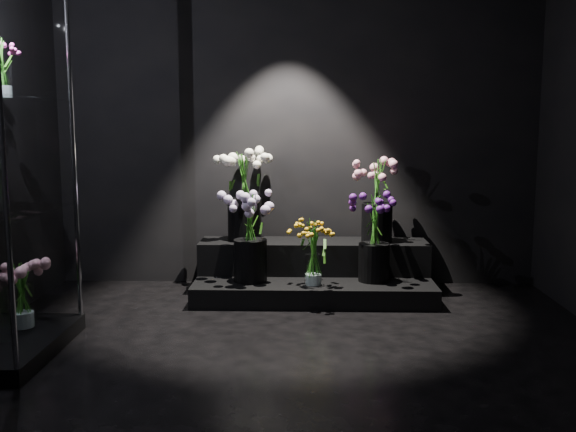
{
  "coord_description": "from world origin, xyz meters",
  "views": [
    {
      "loc": [
        0.08,
        -3.38,
        1.35
      ],
      "look_at": [
        -0.05,
        1.2,
        0.69
      ],
      "focal_mm": 40.0,
      "sensor_mm": 36.0,
      "label": 1
    }
  ],
  "objects": [
    {
      "name": "bouquet_orange_bells",
      "position": [
        0.14,
        1.3,
        0.41
      ],
      "size": [
        0.37,
        0.37,
        0.49
      ],
      "rotation": [
        0.0,
        0.0,
        -0.4
      ],
      "color": "white",
      "rests_on": "display_riser"
    },
    {
      "name": "bouquet_case_magenta",
      "position": [
        -1.69,
        0.38,
        1.68
      ],
      "size": [
        0.28,
        0.28,
        0.36
      ],
      "rotation": [
        0.0,
        0.0,
        -0.35
      ],
      "color": "white",
      "rests_on": "display_case"
    },
    {
      "name": "bouquet_cream_roses",
      "position": [
        -0.42,
        1.78,
        0.85
      ],
      "size": [
        0.55,
        0.55,
        0.75
      ],
      "rotation": [
        0.0,
        0.0,
        -0.37
      ],
      "color": "black",
      "rests_on": "display_riser"
    },
    {
      "name": "wall_front",
      "position": [
        0.0,
        -2.0,
        1.4
      ],
      "size": [
        4.0,
        0.0,
        4.0
      ],
      "primitive_type": "plane",
      "rotation": [
        -1.57,
        0.0,
        0.0
      ],
      "color": "black",
      "rests_on": "floor"
    },
    {
      "name": "bouquet_purple",
      "position": [
        0.6,
        1.44,
        0.52
      ],
      "size": [
        0.33,
        0.33,
        0.67
      ],
      "rotation": [
        0.0,
        0.0,
        0.13
      ],
      "color": "black",
      "rests_on": "display_riser"
    },
    {
      "name": "wall_back",
      "position": [
        0.0,
        2.0,
        1.4
      ],
      "size": [
        4.0,
        0.0,
        4.0
      ],
      "primitive_type": "plane",
      "rotation": [
        1.57,
        0.0,
        0.0
      ],
      "color": "black",
      "rests_on": "floor"
    },
    {
      "name": "floor",
      "position": [
        0.0,
        0.0,
        0.0
      ],
      "size": [
        4.0,
        4.0,
        0.0
      ],
      "primitive_type": "plane",
      "color": "black",
      "rests_on": "ground"
    },
    {
      "name": "bouquet_pink_roses",
      "position": [
        0.65,
        1.73,
        0.78
      ],
      "size": [
        0.41,
        0.41,
        0.66
      ],
      "rotation": [
        0.0,
        0.0,
        0.19
      ],
      "color": "black",
      "rests_on": "display_riser"
    },
    {
      "name": "display_riser",
      "position": [
        0.15,
        1.63,
        0.17
      ],
      "size": [
        1.84,
        0.82,
        0.41
      ],
      "color": "black",
      "rests_on": "floor"
    },
    {
      "name": "bouquet_lilac",
      "position": [
        -0.34,
        1.42,
        0.54
      ],
      "size": [
        0.4,
        0.4,
        0.68
      ],
      "rotation": [
        0.0,
        0.0,
        -0.1
      ],
      "color": "black",
      "rests_on": "display_riser"
    },
    {
      "name": "bouquet_case_base_pink",
      "position": [
        -1.67,
        0.41,
        0.33
      ],
      "size": [
        0.35,
        0.35,
        0.43
      ],
      "rotation": [
        0.0,
        0.0,
        -0.15
      ],
      "color": "white",
      "rests_on": "display_case"
    }
  ]
}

